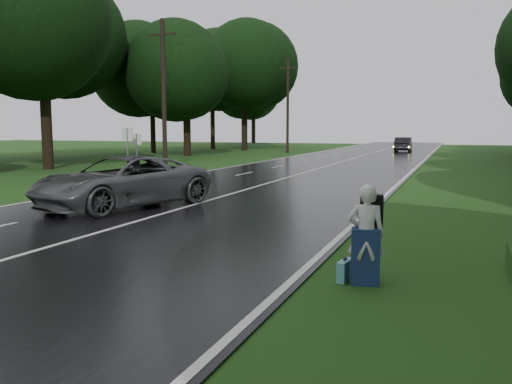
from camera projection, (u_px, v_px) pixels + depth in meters
ground at (7, 261)px, 10.63m from camera, size 160.00×160.00×0.00m
road at (295, 176)px, 29.17m from camera, size 12.00×140.00×0.04m
lane_center at (295, 175)px, 29.17m from camera, size 0.12×140.00×0.01m
grey_car at (122, 182)px, 17.50m from camera, size 4.58×6.66×1.69m
far_car at (403, 145)px, 57.03m from camera, size 1.83×4.83×1.57m
hitchhiker at (366, 238)px, 9.00m from camera, size 0.69×0.65×1.72m
suitcase at (345, 270)px, 9.28m from camera, size 0.21×0.52×0.36m
utility_pole_mid at (165, 171)px, 32.69m from camera, size 1.80×0.28×9.13m
utility_pole_far at (287, 153)px, 55.78m from camera, size 1.80×0.28×9.74m
road_sign_a at (129, 180)px, 26.84m from camera, size 0.64×0.10×2.66m
road_sign_b at (138, 179)px, 27.60m from camera, size 0.56×0.10×2.35m
tree_left_d at (49, 169)px, 34.08m from camera, size 10.59×10.59×16.55m
tree_left_e at (187, 156)px, 49.92m from camera, size 8.36×8.36×13.07m
tree_left_f at (244, 150)px, 61.92m from camera, size 11.11×11.11×17.36m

